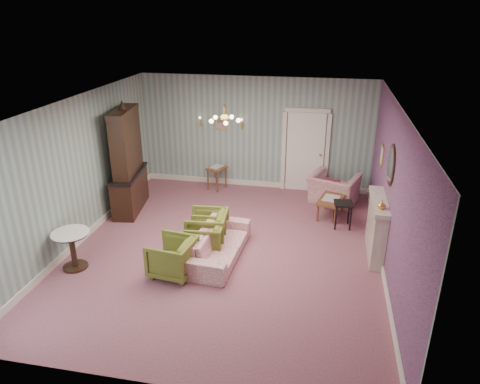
% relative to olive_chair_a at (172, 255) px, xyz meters
% --- Properties ---
extents(floor, '(7.00, 7.00, 0.00)m').
position_rel_olive_chair_a_xyz_m(floor, '(0.75, 1.02, -0.38)').
color(floor, '#975867').
rests_on(floor, ground).
extents(ceiling, '(7.00, 7.00, 0.00)m').
position_rel_olive_chair_a_xyz_m(ceiling, '(0.75, 1.02, 2.52)').
color(ceiling, white).
rests_on(ceiling, ground).
extents(wall_back, '(6.00, 0.00, 6.00)m').
position_rel_olive_chair_a_xyz_m(wall_back, '(0.75, 4.52, 1.07)').
color(wall_back, gray).
rests_on(wall_back, ground).
extents(wall_front, '(6.00, 0.00, 6.00)m').
position_rel_olive_chair_a_xyz_m(wall_front, '(0.75, -2.48, 1.07)').
color(wall_front, gray).
rests_on(wall_front, ground).
extents(wall_left, '(0.00, 7.00, 7.00)m').
position_rel_olive_chair_a_xyz_m(wall_left, '(-2.25, 1.02, 1.07)').
color(wall_left, gray).
rests_on(wall_left, ground).
extents(wall_right, '(0.00, 7.00, 7.00)m').
position_rel_olive_chair_a_xyz_m(wall_right, '(3.75, 1.02, 1.07)').
color(wall_right, gray).
rests_on(wall_right, ground).
extents(wall_right_floral, '(0.00, 7.00, 7.00)m').
position_rel_olive_chair_a_xyz_m(wall_right_floral, '(3.74, 1.02, 1.07)').
color(wall_right_floral, '#C06093').
rests_on(wall_right_floral, ground).
extents(door, '(1.12, 0.12, 2.16)m').
position_rel_olive_chair_a_xyz_m(door, '(2.05, 4.48, 0.70)').
color(door, white).
rests_on(door, floor).
extents(olive_chair_a, '(0.79, 0.83, 0.77)m').
position_rel_olive_chair_a_xyz_m(olive_chair_a, '(0.00, 0.00, 0.00)').
color(olive_chair_a, olive).
rests_on(olive_chair_a, floor).
extents(olive_chair_b, '(0.71, 0.75, 0.72)m').
position_rel_olive_chair_a_xyz_m(olive_chair_b, '(0.37, 0.87, -0.02)').
color(olive_chair_b, olive).
rests_on(olive_chair_b, floor).
extents(olive_chair_c, '(0.78, 0.82, 0.79)m').
position_rel_olive_chair_a_xyz_m(olive_chair_c, '(0.33, 1.16, 0.01)').
color(olive_chair_c, olive).
rests_on(olive_chair_c, floor).
extents(sofa_chintz, '(0.70, 2.00, 0.77)m').
position_rel_olive_chair_a_xyz_m(sofa_chintz, '(0.69, 0.72, 0.00)').
color(sofa_chintz, '#AA4462').
rests_on(sofa_chintz, floor).
extents(wingback_chair, '(1.28, 1.05, 0.97)m').
position_rel_olive_chair_a_xyz_m(wingback_chair, '(2.82, 3.79, 0.10)').
color(wingback_chair, '#AA4462').
rests_on(wingback_chair, floor).
extents(dresser, '(0.75, 1.59, 2.55)m').
position_rel_olive_chair_a_xyz_m(dresser, '(-1.90, 2.47, 0.89)').
color(dresser, black).
rests_on(dresser, floor).
extents(fireplace, '(0.30, 1.40, 1.16)m').
position_rel_olive_chair_a_xyz_m(fireplace, '(3.61, 1.42, 0.20)').
color(fireplace, beige).
rests_on(fireplace, floor).
extents(mantel_vase, '(0.15, 0.15, 0.15)m').
position_rel_olive_chair_a_xyz_m(mantel_vase, '(3.59, 1.02, 0.85)').
color(mantel_vase, gold).
rests_on(mantel_vase, fireplace).
extents(oval_mirror, '(0.04, 0.76, 0.84)m').
position_rel_olive_chair_a_xyz_m(oval_mirror, '(3.71, 1.42, 1.47)').
color(oval_mirror, white).
rests_on(oval_mirror, wall_right).
extents(framed_print, '(0.04, 0.34, 0.42)m').
position_rel_olive_chair_a_xyz_m(framed_print, '(3.72, 2.77, 1.22)').
color(framed_print, gold).
rests_on(framed_print, wall_right).
extents(coffee_table, '(0.68, 0.98, 0.45)m').
position_rel_olive_chair_a_xyz_m(coffee_table, '(2.76, 2.98, -0.16)').
color(coffee_table, brown).
rests_on(coffee_table, floor).
extents(side_table_black, '(0.43, 0.43, 0.58)m').
position_rel_olive_chair_a_xyz_m(side_table_black, '(3.02, 2.48, -0.09)').
color(side_table_black, black).
rests_on(side_table_black, floor).
extents(pedestal_table, '(0.78, 0.78, 0.74)m').
position_rel_olive_chair_a_xyz_m(pedestal_table, '(-1.85, -0.15, -0.01)').
color(pedestal_table, black).
rests_on(pedestal_table, floor).
extents(nesting_table, '(0.54, 0.60, 0.65)m').
position_rel_olive_chair_a_xyz_m(nesting_table, '(-0.20, 4.11, -0.06)').
color(nesting_table, brown).
rests_on(nesting_table, floor).
extents(gilt_mirror_back, '(0.28, 0.06, 0.36)m').
position_rel_olive_chair_a_xyz_m(gilt_mirror_back, '(-0.15, 4.48, 1.32)').
color(gilt_mirror_back, gold).
rests_on(gilt_mirror_back, wall_back).
extents(sconce_left, '(0.16, 0.12, 0.30)m').
position_rel_olive_chair_a_xyz_m(sconce_left, '(-0.70, 4.46, 1.32)').
color(sconce_left, gold).
rests_on(sconce_left, wall_back).
extents(sconce_right, '(0.16, 0.12, 0.30)m').
position_rel_olive_chair_a_xyz_m(sconce_right, '(0.40, 4.46, 1.32)').
color(sconce_right, gold).
rests_on(sconce_right, wall_back).
extents(chandelier, '(0.56, 0.56, 0.36)m').
position_rel_olive_chair_a_xyz_m(chandelier, '(0.75, 1.02, 2.25)').
color(chandelier, gold).
rests_on(chandelier, ceiling).
extents(burgundy_cushion, '(0.41, 0.28, 0.39)m').
position_rel_olive_chair_a_xyz_m(burgundy_cushion, '(2.77, 3.64, 0.10)').
color(burgundy_cushion, maroon).
rests_on(burgundy_cushion, wingback_chair).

